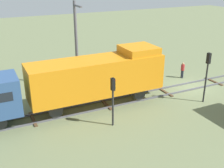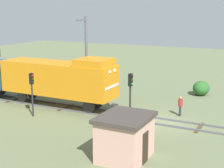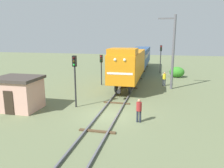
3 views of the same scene
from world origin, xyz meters
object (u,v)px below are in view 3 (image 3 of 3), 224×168
at_px(catenary_mast, 173,51).
at_px(relay_hut, 19,93).
at_px(locomotive, 128,64).
at_px(worker_near_track, 139,109).
at_px(traffic_signal_far, 161,54).
at_px(traffic_signal_near, 75,72).
at_px(traffic_signal_mid, 101,64).
at_px(worker_by_signal, 164,78).
at_px(passenger_car_leading, 140,56).

height_order(catenary_mast, relay_hut, catenary_mast).
height_order(locomotive, catenary_mast, catenary_mast).
bearing_deg(relay_hut, worker_near_track, -3.40).
height_order(traffic_signal_far, relay_hut, traffic_signal_far).
height_order(traffic_signal_near, worker_near_track, traffic_signal_near).
xyz_separation_m(traffic_signal_far, relay_hut, (-11.10, -21.03, -1.72)).
xyz_separation_m(locomotive, relay_hut, (-7.50, -10.05, -1.38)).
relative_size(traffic_signal_mid, relay_hut, 1.06).
bearing_deg(traffic_signal_far, traffic_signal_mid, -123.50).
distance_m(catenary_mast, relay_hut, 16.36).
relative_size(traffic_signal_mid, traffic_signal_far, 0.82).
xyz_separation_m(locomotive, traffic_signal_mid, (-3.40, 0.40, -0.17)).
bearing_deg(traffic_signal_mid, worker_by_signal, 8.21).
bearing_deg(traffic_signal_far, relay_hut, -117.83).
bearing_deg(catenary_mast, traffic_signal_near, -133.35).
bearing_deg(catenary_mast, traffic_signal_far, 97.06).
bearing_deg(relay_hut, catenary_mast, 39.36).
distance_m(traffic_signal_far, relay_hut, 23.84).
relative_size(traffic_signal_mid, catenary_mast, 0.45).
xyz_separation_m(traffic_signal_mid, worker_near_track, (5.80, -11.04, -1.60)).
bearing_deg(worker_by_signal, traffic_signal_mid, 116.45).
distance_m(worker_by_signal, relay_hut, 16.44).
height_order(traffic_signal_near, traffic_signal_mid, traffic_signal_near).
distance_m(worker_near_track, catenary_mast, 11.58).
xyz_separation_m(traffic_signal_mid, relay_hut, (-4.10, -10.45, -1.21)).
xyz_separation_m(locomotive, worker_near_track, (2.40, -10.64, -1.78)).
bearing_deg(worker_near_track, passenger_car_leading, -153.81).
distance_m(traffic_signal_far, worker_near_track, 21.75).
xyz_separation_m(worker_by_signal, relay_hut, (-11.70, -11.55, 0.40)).
relative_size(passenger_car_leading, worker_by_signal, 8.24).
bearing_deg(relay_hut, traffic_signal_mid, 68.58).
bearing_deg(traffic_signal_far, locomotive, -108.16).
height_order(locomotive, worker_near_track, locomotive).
bearing_deg(traffic_signal_mid, passenger_car_leading, 75.28).
bearing_deg(passenger_car_leading, traffic_signal_mid, -104.72).
height_order(traffic_signal_mid, traffic_signal_far, traffic_signal_far).
bearing_deg(traffic_signal_far, catenary_mast, -82.94).
xyz_separation_m(locomotive, passenger_car_leading, (0.00, 13.34, -0.25)).
distance_m(locomotive, worker_near_track, 11.05).
xyz_separation_m(traffic_signal_far, catenary_mast, (1.34, -10.82, 1.24)).
bearing_deg(traffic_signal_near, traffic_signal_far, 70.73).
bearing_deg(catenary_mast, traffic_signal_mid, 178.30).
distance_m(worker_by_signal, catenary_mast, 3.70).
bearing_deg(relay_hut, passenger_car_leading, 72.22).
xyz_separation_m(traffic_signal_mid, catenary_mast, (8.34, -0.25, 1.76)).
bearing_deg(locomotive, catenary_mast, 1.73).
relative_size(passenger_car_leading, catenary_mast, 1.70).
distance_m(traffic_signal_far, catenary_mast, 10.98).
distance_m(passenger_car_leading, traffic_signal_near, 22.05).
height_order(passenger_car_leading, relay_hut, passenger_car_leading).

